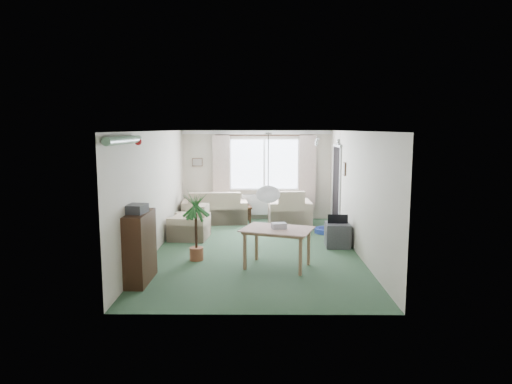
{
  "coord_description": "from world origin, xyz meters",
  "views": [
    {
      "loc": [
        0.07,
        -9.02,
        2.45
      ],
      "look_at": [
        0.0,
        0.3,
        1.15
      ],
      "focal_mm": 32.0,
      "sensor_mm": 36.0,
      "label": 1
    }
  ],
  "objects_px": {
    "bookshelf": "(140,247)",
    "houseplant": "(196,226)",
    "sofa": "(215,207)",
    "coffee_table": "(233,214)",
    "dining_table": "(277,249)",
    "pet_bed": "(326,230)",
    "tv_cube": "(337,235)",
    "armchair_corner": "(290,208)",
    "armchair_left": "(189,221)"
  },
  "relations": [
    {
      "from": "houseplant",
      "to": "armchair_corner",
      "type": "bearing_deg",
      "value": 57.7
    },
    {
      "from": "houseplant",
      "to": "coffee_table",
      "type": "bearing_deg",
      "value": 82.15
    },
    {
      "from": "sofa",
      "to": "armchair_left",
      "type": "bearing_deg",
      "value": 72.39
    },
    {
      "from": "houseplant",
      "to": "tv_cube",
      "type": "height_order",
      "value": "houseplant"
    },
    {
      "from": "armchair_corner",
      "to": "pet_bed",
      "type": "xyz_separation_m",
      "value": [
        0.81,
        -0.8,
        -0.41
      ]
    },
    {
      "from": "armchair_left",
      "to": "sofa",
      "type": "bearing_deg",
      "value": 172.19
    },
    {
      "from": "armchair_left",
      "to": "houseplant",
      "type": "relative_size",
      "value": 0.67
    },
    {
      "from": "houseplant",
      "to": "pet_bed",
      "type": "bearing_deg",
      "value": 39.58
    },
    {
      "from": "houseplant",
      "to": "pet_bed",
      "type": "distance_m",
      "value": 3.63
    },
    {
      "from": "bookshelf",
      "to": "pet_bed",
      "type": "distance_m",
      "value": 4.96
    },
    {
      "from": "armchair_corner",
      "to": "houseplant",
      "type": "height_order",
      "value": "houseplant"
    },
    {
      "from": "coffee_table",
      "to": "tv_cube",
      "type": "relative_size",
      "value": 1.77
    },
    {
      "from": "armchair_corner",
      "to": "houseplant",
      "type": "xyz_separation_m",
      "value": [
        -1.95,
        -3.08,
        0.18
      ]
    },
    {
      "from": "bookshelf",
      "to": "tv_cube",
      "type": "height_order",
      "value": "bookshelf"
    },
    {
      "from": "tv_cube",
      "to": "armchair_corner",
      "type": "bearing_deg",
      "value": 114.43
    },
    {
      "from": "armchair_corner",
      "to": "pet_bed",
      "type": "relative_size",
      "value": 1.9
    },
    {
      "from": "coffee_table",
      "to": "bookshelf",
      "type": "distance_m",
      "value": 4.85
    },
    {
      "from": "sofa",
      "to": "coffee_table",
      "type": "distance_m",
      "value": 0.51
    },
    {
      "from": "armchair_corner",
      "to": "coffee_table",
      "type": "height_order",
      "value": "armchair_corner"
    },
    {
      "from": "sofa",
      "to": "coffee_table",
      "type": "xyz_separation_m",
      "value": [
        0.47,
        0.0,
        -0.2
      ]
    },
    {
      "from": "dining_table",
      "to": "pet_bed",
      "type": "relative_size",
      "value": 2.0
    },
    {
      "from": "sofa",
      "to": "dining_table",
      "type": "distance_m",
      "value": 4.18
    },
    {
      "from": "dining_table",
      "to": "coffee_table",
      "type": "bearing_deg",
      "value": 104.61
    },
    {
      "from": "houseplant",
      "to": "bookshelf",
      "type": "bearing_deg",
      "value": -121.07
    },
    {
      "from": "armchair_corner",
      "to": "coffee_table",
      "type": "distance_m",
      "value": 1.54
    },
    {
      "from": "armchair_corner",
      "to": "bookshelf",
      "type": "bearing_deg",
      "value": 55.93
    },
    {
      "from": "sofa",
      "to": "tv_cube",
      "type": "bearing_deg",
      "value": 133.88
    },
    {
      "from": "pet_bed",
      "to": "tv_cube",
      "type": "bearing_deg",
      "value": -87.75
    },
    {
      "from": "bookshelf",
      "to": "tv_cube",
      "type": "bearing_deg",
      "value": 33.05
    },
    {
      "from": "tv_cube",
      "to": "dining_table",
      "type": "bearing_deg",
      "value": -130.41
    },
    {
      "from": "coffee_table",
      "to": "pet_bed",
      "type": "height_order",
      "value": "coffee_table"
    },
    {
      "from": "coffee_table",
      "to": "tv_cube",
      "type": "height_order",
      "value": "tv_cube"
    },
    {
      "from": "houseplant",
      "to": "dining_table",
      "type": "relative_size",
      "value": 1.18
    },
    {
      "from": "armchair_left",
      "to": "dining_table",
      "type": "xyz_separation_m",
      "value": [
        1.89,
        -2.15,
        -0.04
      ]
    },
    {
      "from": "bookshelf",
      "to": "pet_bed",
      "type": "xyz_separation_m",
      "value": [
        3.49,
        3.49,
        -0.51
      ]
    },
    {
      "from": "bookshelf",
      "to": "dining_table",
      "type": "distance_m",
      "value": 2.37
    },
    {
      "from": "sofa",
      "to": "armchair_corner",
      "type": "relative_size",
      "value": 1.61
    },
    {
      "from": "bookshelf",
      "to": "houseplant",
      "type": "relative_size",
      "value": 0.88
    },
    {
      "from": "bookshelf",
      "to": "houseplant",
      "type": "bearing_deg",
      "value": 59.87
    },
    {
      "from": "armchair_left",
      "to": "coffee_table",
      "type": "bearing_deg",
      "value": 158.73
    },
    {
      "from": "coffee_table",
      "to": "armchair_left",
      "type": "bearing_deg",
      "value": -116.26
    },
    {
      "from": "coffee_table",
      "to": "houseplant",
      "type": "height_order",
      "value": "houseplant"
    },
    {
      "from": "armchair_left",
      "to": "bookshelf",
      "type": "distance_m",
      "value": 2.95
    },
    {
      "from": "coffee_table",
      "to": "dining_table",
      "type": "height_order",
      "value": "dining_table"
    },
    {
      "from": "sofa",
      "to": "houseplant",
      "type": "xyz_separation_m",
      "value": [
        -0.01,
        -3.47,
        0.23
      ]
    },
    {
      "from": "sofa",
      "to": "armchair_corner",
      "type": "xyz_separation_m",
      "value": [
        1.94,
        -0.39,
        0.05
      ]
    },
    {
      "from": "armchair_left",
      "to": "bookshelf",
      "type": "xyz_separation_m",
      "value": [
        -0.34,
        -2.92,
        0.18
      ]
    },
    {
      "from": "armchair_left",
      "to": "houseplant",
      "type": "bearing_deg",
      "value": 17.85
    },
    {
      "from": "coffee_table",
      "to": "armchair_corner",
      "type": "bearing_deg",
      "value": -14.93
    },
    {
      "from": "houseplant",
      "to": "tv_cube",
      "type": "relative_size",
      "value": 2.37
    }
  ]
}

